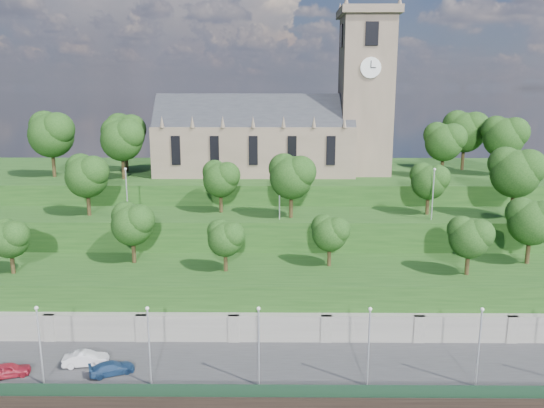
{
  "coord_description": "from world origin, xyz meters",
  "views": [
    {
      "loc": [
        -0.42,
        -41.82,
        28.88
      ],
      "look_at": [
        -1.01,
        30.0,
        13.19
      ],
      "focal_mm": 35.0,
      "sensor_mm": 36.0,
      "label": 1
    }
  ],
  "objects_px": {
    "car_left": "(9,370)",
    "car_right": "(112,368)",
    "church": "(284,128)",
    "car_middle": "(86,359)"
  },
  "relations": [
    {
      "from": "car_right",
      "to": "car_left",
      "type": "bearing_deg",
      "value": 69.74
    },
    {
      "from": "car_middle",
      "to": "car_right",
      "type": "bearing_deg",
      "value": -126.58
    },
    {
      "from": "church",
      "to": "car_middle",
      "type": "height_order",
      "value": "church"
    },
    {
      "from": "church",
      "to": "car_left",
      "type": "bearing_deg",
      "value": -122.35
    },
    {
      "from": "car_middle",
      "to": "car_right",
      "type": "height_order",
      "value": "car_middle"
    },
    {
      "from": "church",
      "to": "car_left",
      "type": "height_order",
      "value": "church"
    },
    {
      "from": "church",
      "to": "car_right",
      "type": "relative_size",
      "value": 9.15
    },
    {
      "from": "car_left",
      "to": "car_middle",
      "type": "xyz_separation_m",
      "value": [
        6.6,
        2.13,
        0.05
      ]
    },
    {
      "from": "car_left",
      "to": "car_right",
      "type": "bearing_deg",
      "value": -104.36
    },
    {
      "from": "church",
      "to": "car_left",
      "type": "relative_size",
      "value": 9.98
    }
  ]
}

